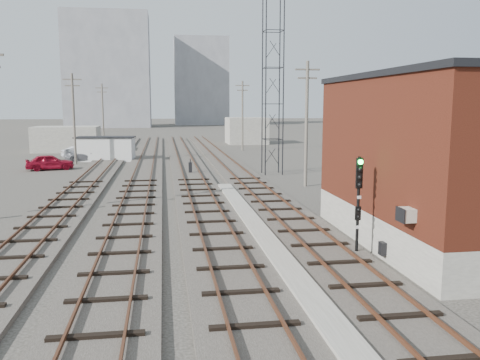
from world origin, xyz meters
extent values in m
plane|color=#282621|center=(0.00, 60.00, 0.00)|extent=(320.00, 320.00, 0.00)
cube|color=#332D28|center=(2.50, 39.00, 0.10)|extent=(3.20, 90.00, 0.20)
cube|color=#4C2816|center=(1.78, 39.00, 0.33)|extent=(0.07, 90.00, 0.12)
cube|color=#4C2816|center=(3.22, 39.00, 0.33)|extent=(0.07, 90.00, 0.12)
cube|color=#332D28|center=(-1.50, 39.00, 0.10)|extent=(3.20, 90.00, 0.20)
cube|color=#4C2816|center=(-2.22, 39.00, 0.33)|extent=(0.07, 90.00, 0.12)
cube|color=#4C2816|center=(-0.78, 39.00, 0.33)|extent=(0.07, 90.00, 0.12)
cube|color=#332D28|center=(-5.50, 39.00, 0.10)|extent=(3.20, 90.00, 0.20)
cube|color=#4C2816|center=(-6.22, 39.00, 0.33)|extent=(0.07, 90.00, 0.12)
cube|color=#4C2816|center=(-4.78, 39.00, 0.33)|extent=(0.07, 90.00, 0.12)
cube|color=#332D28|center=(-9.50, 39.00, 0.10)|extent=(3.20, 90.00, 0.20)
cube|color=#4C2816|center=(-10.22, 39.00, 0.33)|extent=(0.07, 90.00, 0.12)
cube|color=#4C2816|center=(-8.78, 39.00, 0.33)|extent=(0.07, 90.00, 0.12)
cube|color=gray|center=(0.50, 14.00, 0.13)|extent=(0.90, 28.00, 0.26)
cube|color=gray|center=(7.50, 12.00, 0.75)|extent=(6.00, 12.00, 1.50)
cube|color=#4D1E12|center=(7.50, 12.00, 4.25)|extent=(6.00, 12.00, 5.50)
cube|color=black|center=(7.50, 12.00, 7.10)|extent=(6.20, 12.20, 0.25)
cube|color=beige|center=(4.28, 8.00, 2.25)|extent=(0.45, 0.62, 0.45)
cube|color=black|center=(4.40, 10.00, 0.50)|extent=(0.20, 0.35, 0.50)
cylinder|color=black|center=(4.75, 34.25, 7.50)|extent=(0.10, 0.10, 15.00)
cylinder|color=black|center=(6.25, 34.25, 7.50)|extent=(0.10, 0.10, 15.00)
cylinder|color=black|center=(4.75, 35.75, 7.50)|extent=(0.10, 0.10, 15.00)
cylinder|color=black|center=(6.25, 35.75, 7.50)|extent=(0.10, 0.10, 15.00)
cylinder|color=#595147|center=(-12.50, 45.00, 4.50)|extent=(0.24, 0.24, 9.00)
cube|color=#595147|center=(-12.50, 45.00, 8.40)|extent=(1.80, 0.12, 0.12)
cube|color=#595147|center=(-12.50, 45.00, 7.80)|extent=(1.40, 0.12, 0.12)
cylinder|color=#595147|center=(-12.50, 70.00, 4.50)|extent=(0.24, 0.24, 9.00)
cube|color=#595147|center=(-12.50, 70.00, 8.40)|extent=(1.80, 0.12, 0.12)
cube|color=#595147|center=(-12.50, 70.00, 7.80)|extent=(1.40, 0.12, 0.12)
cylinder|color=#595147|center=(6.50, 28.00, 4.50)|extent=(0.24, 0.24, 9.00)
cube|color=#595147|center=(6.50, 28.00, 8.40)|extent=(1.80, 0.12, 0.12)
cube|color=#595147|center=(6.50, 28.00, 7.80)|extent=(1.40, 0.12, 0.12)
cylinder|color=#595147|center=(6.50, 58.00, 4.50)|extent=(0.24, 0.24, 9.00)
cube|color=#595147|center=(6.50, 58.00, 8.40)|extent=(1.80, 0.12, 0.12)
cube|color=#595147|center=(6.50, 58.00, 7.80)|extent=(1.40, 0.12, 0.12)
cube|color=gray|center=(-18.00, 135.00, 15.00)|extent=(22.00, 14.00, 30.00)
cube|color=gray|center=(8.00, 150.00, 13.00)|extent=(16.00, 12.00, 26.00)
cube|color=gray|center=(-16.00, 60.00, 1.60)|extent=(8.00, 5.00, 3.20)
cube|color=gray|center=(9.00, 70.00, 2.00)|extent=(6.00, 6.00, 4.00)
cube|color=gray|center=(3.70, 10.83, 0.05)|extent=(0.40, 0.40, 0.10)
cylinder|color=black|center=(3.70, 10.83, 1.97)|extent=(0.12, 0.12, 3.94)
cube|color=black|center=(3.70, 10.81, 3.30)|extent=(0.26, 0.10, 1.18)
sphere|color=#0CE533|center=(3.70, 10.72, 3.74)|extent=(0.20, 0.20, 0.20)
sphere|color=black|center=(3.70, 10.72, 3.45)|extent=(0.20, 0.20, 0.20)
sphere|color=black|center=(3.70, 10.72, 3.15)|extent=(0.20, 0.20, 0.20)
sphere|color=black|center=(3.70, 10.72, 2.86)|extent=(0.20, 0.20, 0.20)
cube|color=black|center=(3.70, 10.81, 1.72)|extent=(0.22, 0.09, 0.54)
cube|color=white|center=(3.70, 10.75, 2.36)|extent=(0.16, 0.02, 0.12)
cube|color=white|center=(3.70, 10.75, 1.18)|extent=(0.16, 0.02, 0.12)
cube|color=black|center=(-1.51, 35.51, 0.58)|extent=(0.32, 0.32, 0.97)
cylinder|color=black|center=(-1.51, 35.51, 1.21)|extent=(0.08, 0.08, 0.29)
cube|color=silver|center=(-9.89, 47.92, 1.24)|extent=(6.17, 3.10, 2.47)
cube|color=black|center=(-9.89, 47.92, 2.52)|extent=(6.38, 3.32, 0.12)
imported|color=maroon|center=(-14.10, 40.71, 0.72)|extent=(4.53, 2.69, 1.44)
imported|color=#B8BBC0|center=(-12.67, 50.32, 0.71)|extent=(4.57, 2.88, 1.42)
imported|color=gray|center=(-11.70, 47.71, 0.66)|extent=(4.61, 1.96, 1.33)
camera|label=1|loc=(-3.74, -7.65, 5.89)|focal=38.00mm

